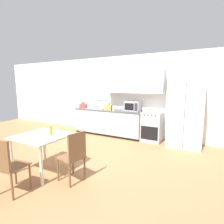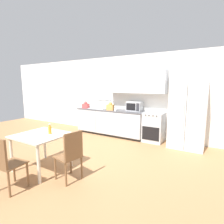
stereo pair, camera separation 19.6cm
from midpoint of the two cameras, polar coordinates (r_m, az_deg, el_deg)
The scene contains 14 objects.
ground_plane at distance 4.45m, azimuth -9.23°, elevation -14.14°, with size 12.00×12.00×0.00m, color #9E7047.
wall_back at distance 6.01m, azimuth 3.99°, elevation 6.08°, with size 12.00×0.38×2.70m.
kitchen_counter at distance 6.11m, azimuth -2.08°, elevation -3.27°, with size 2.48×0.67×0.88m.
oven_range at distance 5.54m, azimuth 11.95°, elevation -4.69°, with size 0.59×0.61×0.90m.
refrigerator at distance 5.23m, azimuth 21.94°, elevation -0.81°, with size 0.91×0.73×1.82m.
kitchen_sink at distance 6.30m, azimuth -6.05°, elevation 1.24°, with size 0.66×0.45×0.24m.
microwave at distance 5.75m, azimuth 5.81°, elevation 1.91°, with size 0.49×0.35×0.31m.
coffee_mug at distance 5.67m, azimuth -0.37°, elevation 0.81°, with size 0.11×0.08×0.10m.
grocery_bag_0 at distance 5.86m, azimuth -2.16°, elevation 1.74°, with size 0.27×0.24×0.28m.
grocery_bag_1 at distance 6.45m, azimuth -10.28°, elevation 2.13°, with size 0.25×0.23×0.25m.
dining_table at distance 3.83m, azimuth -23.23°, elevation -8.59°, with size 0.95×0.91×0.74m.
dining_chair_near at distance 3.29m, azimuth -32.72°, elevation -13.87°, with size 0.44×0.44×0.93m.
dining_chair_side at distance 3.24m, azimuth -13.97°, elevation -13.03°, with size 0.47×0.47×0.93m.
drink_bottle at distance 3.77m, azimuth -20.74°, elevation -5.66°, with size 0.07×0.07×0.21m.
Camera 1 is at (2.43, -3.29, 1.73)m, focal length 28.00 mm.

